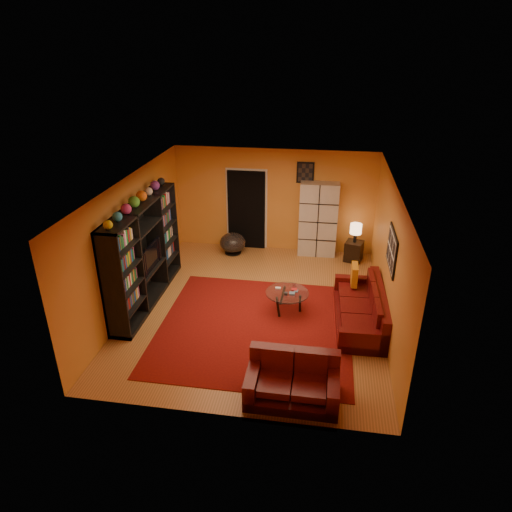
% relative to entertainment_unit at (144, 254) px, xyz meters
% --- Properties ---
extents(floor, '(6.00, 6.00, 0.00)m').
position_rel_entertainment_unit_xyz_m(floor, '(2.27, 0.00, -1.05)').
color(floor, '#98602F').
rests_on(floor, ground).
extents(ceiling, '(6.00, 6.00, 0.00)m').
position_rel_entertainment_unit_xyz_m(ceiling, '(2.27, 0.00, 1.55)').
color(ceiling, white).
rests_on(ceiling, wall_back).
extents(wall_back, '(6.00, 0.00, 6.00)m').
position_rel_entertainment_unit_xyz_m(wall_back, '(2.27, 3.00, 0.25)').
color(wall_back, orange).
rests_on(wall_back, floor).
extents(wall_front, '(6.00, 0.00, 6.00)m').
position_rel_entertainment_unit_xyz_m(wall_front, '(2.27, -3.00, 0.25)').
color(wall_front, orange).
rests_on(wall_front, floor).
extents(wall_left, '(0.00, 6.00, 6.00)m').
position_rel_entertainment_unit_xyz_m(wall_left, '(-0.23, 0.00, 0.25)').
color(wall_left, orange).
rests_on(wall_left, floor).
extents(wall_right, '(0.00, 6.00, 6.00)m').
position_rel_entertainment_unit_xyz_m(wall_right, '(4.78, 0.00, 0.25)').
color(wall_right, orange).
rests_on(wall_right, floor).
extents(rug, '(3.60, 3.60, 0.01)m').
position_rel_entertainment_unit_xyz_m(rug, '(2.38, -0.70, -1.04)').
color(rug, '#5B0B0A').
rests_on(rug, floor).
extents(doorway, '(0.95, 0.10, 2.04)m').
position_rel_entertainment_unit_xyz_m(doorway, '(1.57, 2.96, -0.03)').
color(doorway, black).
rests_on(doorway, floor).
extents(wall_art_right, '(0.03, 1.00, 0.70)m').
position_rel_entertainment_unit_xyz_m(wall_art_right, '(4.75, -0.30, 0.55)').
color(wall_art_right, black).
rests_on(wall_art_right, wall_right).
extents(wall_art_back, '(0.42, 0.03, 0.52)m').
position_rel_entertainment_unit_xyz_m(wall_art_back, '(3.02, 2.98, 1.00)').
color(wall_art_back, black).
rests_on(wall_art_back, wall_back).
extents(entertainment_unit, '(0.45, 3.00, 2.10)m').
position_rel_entertainment_unit_xyz_m(entertainment_unit, '(0.00, 0.00, 0.00)').
color(entertainment_unit, black).
rests_on(entertainment_unit, floor).
extents(tv, '(0.91, 0.12, 0.53)m').
position_rel_entertainment_unit_xyz_m(tv, '(0.05, 0.03, -0.07)').
color(tv, black).
rests_on(tv, entertainment_unit).
extents(sofa, '(0.95, 2.18, 0.85)m').
position_rel_entertainment_unit_xyz_m(sofa, '(4.41, -0.21, -0.76)').
color(sofa, '#48090A').
rests_on(sofa, rug).
extents(loveseat, '(1.39, 0.84, 0.85)m').
position_rel_entertainment_unit_xyz_m(loveseat, '(3.23, -2.42, -0.76)').
color(loveseat, '#48090A').
rests_on(loveseat, rug).
extents(throw_pillow, '(0.12, 0.42, 0.42)m').
position_rel_entertainment_unit_xyz_m(throw_pillow, '(4.22, 0.55, -0.42)').
color(throw_pillow, orange).
rests_on(throw_pillow, sofa).
extents(coffee_table, '(0.85, 0.85, 0.43)m').
position_rel_entertainment_unit_xyz_m(coffee_table, '(2.91, -0.04, -0.66)').
color(coffee_table, silver).
rests_on(coffee_table, floor).
extents(storage_cabinet, '(0.94, 0.43, 1.86)m').
position_rel_entertainment_unit_xyz_m(storage_cabinet, '(3.40, 2.80, -0.12)').
color(storage_cabinet, beige).
rests_on(storage_cabinet, floor).
extents(bowl_chair, '(0.66, 0.66, 0.54)m').
position_rel_entertainment_unit_xyz_m(bowl_chair, '(1.30, 2.50, -0.76)').
color(bowl_chair, black).
rests_on(bowl_chair, floor).
extents(side_table, '(0.50, 0.50, 0.50)m').
position_rel_entertainment_unit_xyz_m(side_table, '(4.32, 2.54, -0.80)').
color(side_table, black).
rests_on(side_table, floor).
extents(table_lamp, '(0.28, 0.28, 0.47)m').
position_rel_entertainment_unit_xyz_m(table_lamp, '(4.32, 2.54, -0.22)').
color(table_lamp, black).
rests_on(table_lamp, side_table).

